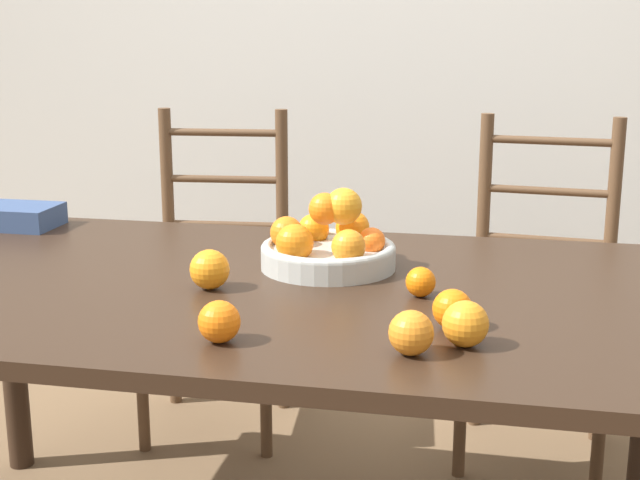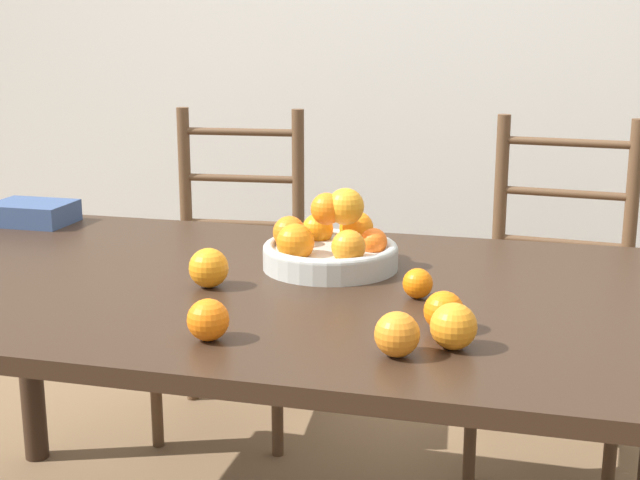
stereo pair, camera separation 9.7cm
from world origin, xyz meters
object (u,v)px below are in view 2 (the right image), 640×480
object	(u,v)px
orange_loose_2	(444,311)
orange_loose_5	(397,334)
orange_loose_1	(418,283)
orange_loose_4	(454,326)
chair_right	(554,303)
orange_loose_3	(209,268)
chair_left	(232,279)
book_stack	(33,213)
fruit_bowl	(330,245)
orange_loose_0	(208,320)

from	to	relation	value
orange_loose_2	orange_loose_5	world-z (taller)	orange_loose_5
orange_loose_1	orange_loose_4	distance (m)	0.29
orange_loose_1	chair_right	size ratio (longest dim) A/B	0.06
orange_loose_4	orange_loose_3	bearing A→B (deg)	156.38
orange_loose_4	chair_right	bearing A→B (deg)	81.38
orange_loose_3	chair_left	size ratio (longest dim) A/B	0.08
orange_loose_1	orange_loose_3	distance (m)	0.43
orange_loose_2	chair_left	xyz separation A→B (m)	(-0.80, 1.05, -0.30)
orange_loose_4	chair_left	xyz separation A→B (m)	(-0.82, 1.14, -0.30)
orange_loose_2	book_stack	size ratio (longest dim) A/B	0.34
orange_loose_5	orange_loose_3	bearing A→B (deg)	146.94
fruit_bowl	orange_loose_2	bearing A→B (deg)	-49.80
chair_left	book_stack	world-z (taller)	chair_left
fruit_bowl	chair_right	world-z (taller)	chair_right
orange_loose_3	book_stack	distance (m)	0.82
orange_loose_0	orange_loose_4	size ratio (longest dim) A/B	0.92
orange_loose_0	orange_loose_4	distance (m)	0.42
orange_loose_0	orange_loose_1	bearing A→B (deg)	46.88
orange_loose_1	orange_loose_5	distance (m)	0.33
orange_loose_0	orange_loose_4	bearing A→B (deg)	9.03
chair_left	book_stack	xyz separation A→B (m)	(-0.40, -0.46, 0.29)
orange_loose_0	orange_loose_3	distance (m)	0.32
orange_loose_2	orange_loose_5	bearing A→B (deg)	-111.82
chair_right	book_stack	xyz separation A→B (m)	(-1.40, -0.46, 0.29)
orange_loose_3	orange_loose_5	world-z (taller)	orange_loose_3
orange_loose_2	orange_loose_3	bearing A→B (deg)	164.05
orange_loose_0	chair_right	world-z (taller)	chair_right
orange_loose_4	book_stack	world-z (taller)	orange_loose_4
orange_loose_4	orange_loose_5	xyz separation A→B (m)	(-0.09, -0.06, -0.00)
orange_loose_1	orange_loose_3	xyz separation A→B (m)	(-0.43, -0.04, 0.01)
orange_loose_5	chair_right	xyz separation A→B (m)	(0.26, 1.20, -0.30)
orange_loose_5	chair_left	xyz separation A→B (m)	(-0.74, 1.20, -0.30)
orange_loose_0	book_stack	distance (m)	1.10
chair_left	orange_loose_4	bearing A→B (deg)	-59.73
orange_loose_0	orange_loose_4	world-z (taller)	orange_loose_4
orange_loose_1	orange_loose_5	world-z (taller)	orange_loose_5
orange_loose_3	chair_right	xyz separation A→B (m)	(0.71, 0.91, -0.30)
orange_loose_4	chair_right	distance (m)	1.19
fruit_bowl	orange_loose_3	xyz separation A→B (m)	(-0.21, -0.21, -0.01)
orange_loose_1	orange_loose_3	size ratio (longest dim) A/B	0.73
fruit_bowl	orange_loose_1	size ratio (longest dim) A/B	4.97
orange_loose_2	book_stack	distance (m)	1.34
orange_loose_0	chair_right	size ratio (longest dim) A/B	0.07
fruit_bowl	chair_left	world-z (taller)	chair_left
orange_loose_1	orange_loose_5	bearing A→B (deg)	-87.27
book_stack	orange_loose_2	bearing A→B (deg)	-26.13
orange_loose_1	chair_right	world-z (taller)	chair_right
orange_loose_4	orange_loose_5	distance (m)	0.10
orange_loose_0	orange_loose_3	bearing A→B (deg)	111.54
chair_right	orange_loose_5	bearing A→B (deg)	-97.04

